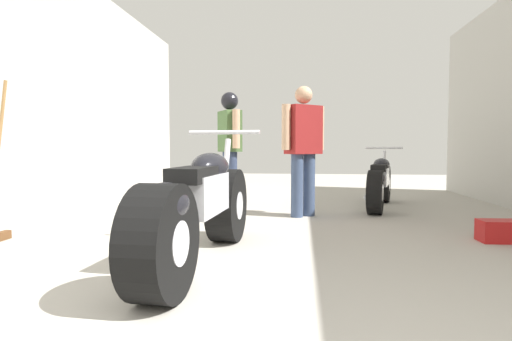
{
  "coord_description": "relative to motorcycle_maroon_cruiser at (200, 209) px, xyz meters",
  "views": [
    {
      "loc": [
        -0.02,
        -0.62,
        0.87
      ],
      "look_at": [
        -0.53,
        3.84,
        0.62
      ],
      "focal_mm": 28.67,
      "sensor_mm": 36.0,
      "label": 1
    }
  ],
  "objects": [
    {
      "name": "motorcycle_black_naked",
      "position": [
        1.85,
        3.1,
        -0.05
      ],
      "size": [
        0.76,
        1.86,
        0.88
      ],
      "color": "black",
      "rests_on": "ground_plane"
    },
    {
      "name": "motorcycle_maroon_cruiser",
      "position": [
        0.0,
        0.0,
        0.0
      ],
      "size": [
        0.65,
        2.2,
        1.02
      ],
      "color": "black",
      "rests_on": "ground_plane"
    },
    {
      "name": "garage_partition_left",
      "position": [
        -2.17,
        1.54,
        1.12
      ],
      "size": [
        0.08,
        8.41,
        3.08
      ],
      "primitive_type": "cube",
      "color": "#B7B5AD",
      "rests_on": "ground_plane"
    },
    {
      "name": "ground_plane",
      "position": [
        0.77,
        1.54,
        -0.42
      ],
      "size": [
        18.36,
        18.36,
        0.0
      ],
      "primitive_type": "plane",
      "color": "#A8A399"
    },
    {
      "name": "red_toolbox",
      "position": [
        2.57,
        1.04,
        -0.32
      ],
      "size": [
        0.41,
        0.23,
        0.2
      ],
      "primitive_type": "cube",
      "rotation": [
        0.0,
        0.0,
        0.04
      ],
      "color": "#B21919",
      "rests_on": "ground_plane"
    },
    {
      "name": "mechanic_with_helmet",
      "position": [
        -0.35,
        3.24,
        0.6
      ],
      "size": [
        0.43,
        0.63,
        1.71
      ],
      "color": "#2D3851",
      "rests_on": "ground_plane"
    },
    {
      "name": "mechanic_in_blue",
      "position": [
        0.76,
        2.26,
        0.5
      ],
      "size": [
        0.57,
        0.5,
        1.63
      ],
      "color": "#384766",
      "rests_on": "ground_plane"
    }
  ]
}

